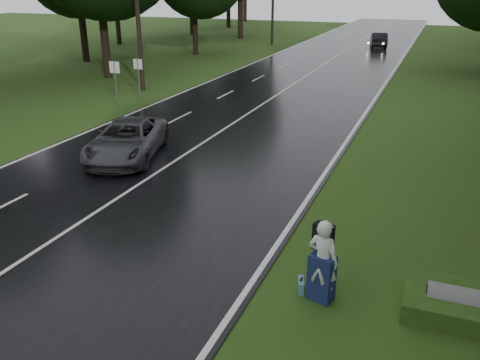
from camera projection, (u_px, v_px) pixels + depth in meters
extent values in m
plane|color=#2A4815|center=(25.00, 260.00, 12.83)|extent=(160.00, 160.00, 0.00)
cube|color=black|center=(271.00, 99.00, 30.06)|extent=(12.00, 140.00, 0.04)
cube|color=silver|center=(271.00, 98.00, 30.05)|extent=(0.12, 140.00, 0.01)
imported|color=#414446|center=(127.00, 140.00, 19.89)|extent=(3.80, 5.67, 1.45)
imported|color=black|center=(379.00, 40.00, 52.85)|extent=(2.36, 4.74, 1.49)
imported|color=silver|center=(323.00, 261.00, 10.89)|extent=(0.82, 0.65, 1.96)
cube|color=#17214D|center=(322.00, 278.00, 11.05)|extent=(0.63, 0.50, 1.10)
cube|color=black|center=(323.00, 237.00, 11.00)|extent=(0.49, 0.35, 0.63)
cube|color=teal|center=(301.00, 285.00, 11.48)|extent=(0.24, 0.44, 0.30)
cylinder|color=slate|center=(455.00, 313.00, 10.76)|extent=(1.27, 0.64, 0.64)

